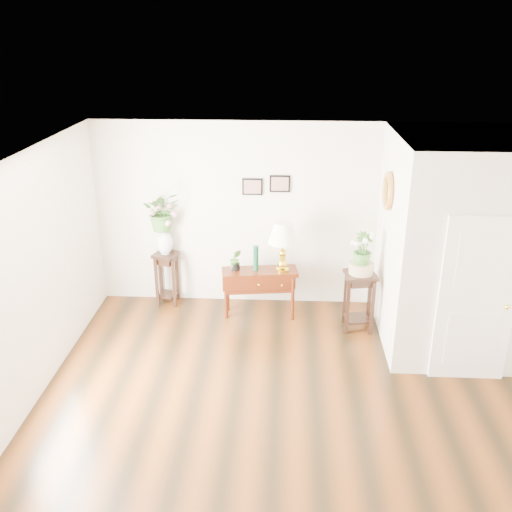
# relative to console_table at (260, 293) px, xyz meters

# --- Properties ---
(floor) EXTENTS (6.00, 5.50, 0.02)m
(floor) POSITION_rel_console_table_xyz_m (0.52, -2.25, -0.37)
(floor) COLOR #602F0F
(floor) RESTS_ON ground
(ceiling) EXTENTS (6.00, 5.50, 0.02)m
(ceiling) POSITION_rel_console_table_xyz_m (0.52, -2.25, 2.43)
(ceiling) COLOR white
(ceiling) RESTS_ON ground
(wall_back) EXTENTS (6.00, 0.02, 2.80)m
(wall_back) POSITION_rel_console_table_xyz_m (0.52, 0.50, 1.03)
(wall_back) COLOR white
(wall_back) RESTS_ON ground
(wall_front) EXTENTS (6.00, 0.02, 2.80)m
(wall_front) POSITION_rel_console_table_xyz_m (0.52, -5.00, 1.03)
(wall_front) COLOR white
(wall_front) RESTS_ON ground
(wall_left) EXTENTS (0.02, 5.50, 2.80)m
(wall_left) POSITION_rel_console_table_xyz_m (-2.48, -2.25, 1.03)
(wall_left) COLOR white
(wall_left) RESTS_ON ground
(partition) EXTENTS (1.80, 1.95, 2.80)m
(partition) POSITION_rel_console_table_xyz_m (2.62, -0.48, 1.03)
(partition) COLOR white
(partition) RESTS_ON floor
(door) EXTENTS (0.90, 0.05, 2.10)m
(door) POSITION_rel_console_table_xyz_m (2.62, -1.48, 0.68)
(door) COLOR white
(door) RESTS_ON floor
(art_print_left) EXTENTS (0.30, 0.02, 0.25)m
(art_print_left) POSITION_rel_console_table_xyz_m (-0.13, 0.48, 1.48)
(art_print_left) COLOR black
(art_print_left) RESTS_ON wall_back
(art_print_right) EXTENTS (0.30, 0.02, 0.25)m
(art_print_right) POSITION_rel_console_table_xyz_m (0.27, 0.48, 1.53)
(art_print_right) COLOR black
(art_print_right) RESTS_ON wall_back
(wall_ornament) EXTENTS (0.07, 0.51, 0.51)m
(wall_ornament) POSITION_rel_console_table_xyz_m (1.68, -0.35, 1.68)
(wall_ornament) COLOR gold
(wall_ornament) RESTS_ON partition
(console_table) EXTENTS (1.14, 0.51, 0.73)m
(console_table) POSITION_rel_console_table_xyz_m (0.00, 0.00, 0.00)
(console_table) COLOR #3B1908
(console_table) RESTS_ON floor
(table_lamp) EXTENTS (0.50, 0.50, 0.75)m
(table_lamp) POSITION_rel_console_table_xyz_m (0.33, 0.00, 0.72)
(table_lamp) COLOR yellow
(table_lamp) RESTS_ON console_table
(green_vase) EXTENTS (0.09, 0.09, 0.38)m
(green_vase) POSITION_rel_console_table_xyz_m (-0.06, 0.00, 0.54)
(green_vase) COLOR #0D4227
(green_vase) RESTS_ON console_table
(potted_plant) EXTENTS (0.18, 0.16, 0.30)m
(potted_plant) POSITION_rel_console_table_xyz_m (-0.35, 0.00, 0.52)
(potted_plant) COLOR #3E7830
(potted_plant) RESTS_ON console_table
(plant_stand_a) EXTENTS (0.41, 0.41, 0.83)m
(plant_stand_a) POSITION_rel_console_table_xyz_m (-1.45, 0.32, 0.05)
(plant_stand_a) COLOR black
(plant_stand_a) RESTS_ON floor
(porcelain_vase) EXTENTS (0.25, 0.25, 0.42)m
(porcelain_vase) POSITION_rel_console_table_xyz_m (-1.45, 0.32, 0.69)
(porcelain_vase) COLOR white
(porcelain_vase) RESTS_ON plant_stand_a
(lily_arrangement) EXTENTS (0.63, 0.57, 0.60)m
(lily_arrangement) POSITION_rel_console_table_xyz_m (-1.45, 0.32, 1.17)
(lily_arrangement) COLOR #3E7830
(lily_arrangement) RESTS_ON porcelain_vase
(plant_stand_b) EXTENTS (0.47, 0.47, 0.86)m
(plant_stand_b) POSITION_rel_console_table_xyz_m (1.42, -0.31, 0.06)
(plant_stand_b) COLOR black
(plant_stand_b) RESTS_ON floor
(ceramic_bowl) EXTENTS (0.35, 0.35, 0.15)m
(ceramic_bowl) POSITION_rel_console_table_xyz_m (1.42, -0.31, 0.57)
(ceramic_bowl) COLOR #BFB09D
(ceramic_bowl) RESTS_ON plant_stand_b
(narcissus) EXTENTS (0.32, 0.32, 0.47)m
(narcissus) POSITION_rel_console_table_xyz_m (1.42, -0.31, 0.85)
(narcissus) COLOR #3E7830
(narcissus) RESTS_ON ceramic_bowl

